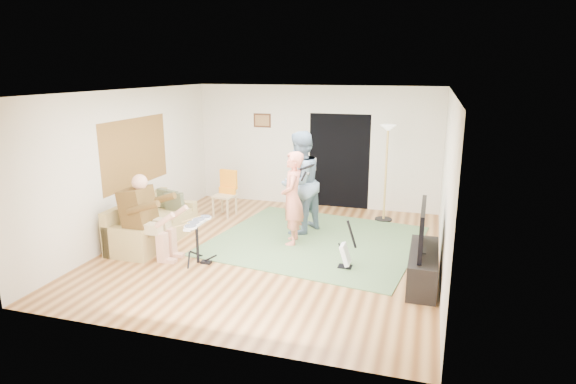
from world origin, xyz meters
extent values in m
plane|color=brown|center=(0.00, 0.00, 0.00)|extent=(6.00, 6.00, 0.00)
plane|color=white|center=(0.00, 0.00, 2.70)|extent=(6.00, 6.00, 0.00)
plane|color=olive|center=(-2.74, 0.20, 1.55)|extent=(0.00, 2.05, 2.05)
plane|color=black|center=(0.55, 2.99, 1.05)|extent=(2.10, 0.00, 2.10)
cube|color=#3F2314|center=(-1.25, 2.99, 1.90)|extent=(0.42, 0.03, 0.32)
cube|color=#4D6C42|center=(0.59, 0.66, 0.01)|extent=(3.95, 3.69, 0.02)
cube|color=tan|center=(-2.20, -0.21, 0.19)|extent=(0.77, 1.54, 0.38)
cube|color=tan|center=(-2.53, -0.21, 0.39)|extent=(0.15, 1.91, 0.77)
cube|color=tan|center=(-2.20, 0.65, 0.27)|extent=(0.77, 0.18, 0.54)
cube|color=tan|center=(-2.20, -1.07, 0.27)|extent=(0.77, 0.18, 0.54)
cube|color=#543A17|center=(-2.05, -0.86, 0.84)|extent=(0.39, 0.51, 0.65)
sphere|color=tan|center=(-1.98, -0.86, 1.27)|extent=(0.25, 0.25, 0.25)
cylinder|color=black|center=(-1.00, -0.86, 0.34)|extent=(0.05, 0.05, 0.64)
cube|color=white|center=(-1.00, -0.86, 0.65)|extent=(0.12, 0.64, 0.04)
imported|color=#E87D64|center=(0.22, 0.43, 0.83)|extent=(0.51, 0.67, 1.67)
imported|color=#6E89A2|center=(0.17, 1.06, 0.97)|extent=(1.03, 1.15, 1.94)
cube|color=black|center=(1.32, -0.39, 0.01)|extent=(0.22, 0.18, 0.03)
cube|color=white|center=(1.32, -0.39, 0.23)|extent=(0.17, 0.26, 0.34)
cylinder|color=black|center=(1.41, -0.39, 0.57)|extent=(0.18, 0.04, 0.44)
cylinder|color=black|center=(1.65, 2.28, 0.02)|extent=(0.35, 0.35, 0.03)
cylinder|color=tan|center=(1.65, 2.28, 0.95)|extent=(0.05, 0.05, 1.87)
cone|color=white|center=(1.65, 2.28, 1.91)|extent=(0.31, 0.31, 0.12)
cube|color=tan|center=(-1.63, 1.61, 0.44)|extent=(0.46, 0.46, 0.04)
cube|color=orange|center=(-1.63, 1.80, 0.76)|extent=(0.40, 0.13, 0.41)
cube|color=black|center=(2.50, -0.62, 0.25)|extent=(0.40, 1.40, 0.50)
cube|color=black|center=(2.45, -0.62, 0.85)|extent=(0.06, 1.20, 0.66)
camera|label=1|loc=(2.49, -7.40, 3.05)|focal=30.00mm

